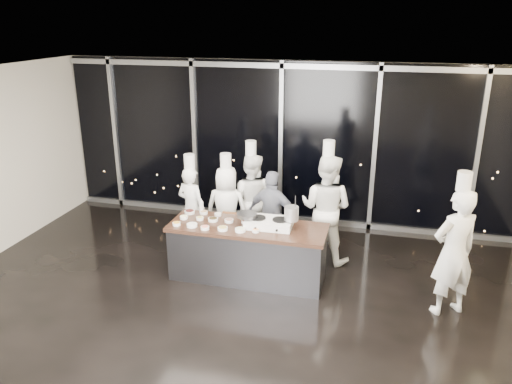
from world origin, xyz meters
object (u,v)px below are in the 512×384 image
demo_counter (248,252)px  chef_left (227,208)px  stove (269,223)px  chef_far_left (191,207)px  chef_center (251,198)px  stock_pot (291,213)px  guest (272,215)px  chef_right (326,208)px  frying_pan (246,215)px  chef_side (454,251)px

demo_counter → chef_left: (-0.63, 0.91, 0.34)m
stove → chef_far_left: chef_far_left is taller
chef_left → chef_center: 0.53m
stock_pot → guest: bearing=121.8°
demo_counter → stove: (0.33, 0.06, 0.51)m
chef_far_left → chef_center: 1.08m
demo_counter → chef_right: bearing=41.2°
chef_far_left → guest: 1.48m
demo_counter → chef_right: size_ratio=1.17×
chef_left → guest: (0.84, -0.10, -0.01)m
stove → chef_right: chef_right is taller
stove → stock_pot: (0.35, 0.01, 0.18)m
stove → chef_far_left: bearing=152.5°
frying_pan → demo_counter: bearing=-52.0°
stock_pot → chef_left: bearing=147.2°
frying_pan → chef_far_left: (-1.23, 0.80, -0.28)m
demo_counter → chef_right: chef_right is taller
guest → chef_side: (2.78, -1.05, 0.16)m
chef_left → chef_side: chef_side is taller
stock_pot → chef_center: 1.60m
stock_pot → guest: guest is taller
frying_pan → chef_center: 1.31m
chef_far_left → chef_side: bearing=-178.4°
demo_counter → guest: 0.90m
chef_right → stove: bearing=64.9°
demo_counter → chef_left: bearing=124.8°
chef_center → guest: bearing=136.5°
frying_pan → chef_side: bearing=-6.7°
chef_left → chef_right: 1.74m
demo_counter → stock_pot: stock_pot is taller
demo_counter → chef_center: (-0.29, 1.31, 0.41)m
stove → chef_center: (-0.62, 1.25, -0.11)m
chef_center → chef_side: bearing=155.6°
demo_counter → stock_pot: bearing=5.8°
chef_right → chef_side: bearing=162.7°
stove → chef_right: bearing=48.3°
guest → chef_side: 2.97m
stove → guest: size_ratio=0.47×
stove → chef_side: 2.68m
chef_far_left → chef_center: size_ratio=0.90×
frying_pan → stock_pot: bearing=1.0°
demo_counter → frying_pan: (-0.03, 0.04, 0.61)m
stove → chef_far_left: size_ratio=0.42×
stock_pot → chef_right: bearing=64.6°
guest → chef_right: bearing=-157.2°
stock_pot → chef_side: bearing=-7.7°
stock_pot → chef_side: chef_side is taller
demo_counter → chef_far_left: (-1.26, 0.84, 0.33)m
chef_far_left → chef_right: bearing=-161.1°
guest → chef_center: bearing=-31.5°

